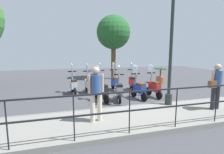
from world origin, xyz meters
name	(u,v)px	position (x,y,z in m)	size (l,w,h in m)	color
ground_plane	(123,95)	(0.00, 0.00, 0.00)	(28.00, 28.00, 0.00)	#424247
promenade_walkway	(155,116)	(-3.15, 0.00, 0.07)	(2.20, 20.00, 0.15)	gray
fence_railing	(177,100)	(-4.20, 0.00, 0.90)	(0.04, 16.03, 1.07)	black
lamp_post_near	(171,51)	(-2.40, -0.99, 2.16)	(0.26, 0.90, 4.53)	#232D28
pedestrian_with_bag	(216,83)	(-3.34, -2.21, 1.08)	(0.35, 0.64, 1.59)	#28282D
pedestrian_distant	(96,90)	(-3.23, 1.97, 1.08)	(0.38, 0.48, 1.59)	beige
tree_distant	(113,33)	(5.22, -1.08, 3.57)	(2.61, 2.61, 4.92)	brown
potted_palm	(160,77)	(2.39, -3.57, 0.45)	(1.06, 0.66, 1.05)	#9E5B3D
scooter_near_0	(154,87)	(-0.77, -1.30, 0.48)	(1.23, 0.44, 1.54)	black
scooter_near_1	(139,89)	(-0.89, -0.46, 0.48)	(1.23, 0.47, 1.54)	black
scooter_near_2	(119,90)	(-0.90, 0.49, 0.48)	(1.21, 0.52, 1.54)	black
scooter_near_3	(101,90)	(-0.77, 1.26, 0.48)	(1.21, 0.53, 1.54)	black
scooter_far_0	(132,82)	(0.86, -0.85, 0.48)	(1.22, 0.51, 1.54)	black
scooter_far_1	(115,82)	(1.06, 0.07, 0.48)	(1.23, 0.44, 1.54)	black
scooter_far_2	(101,83)	(0.95, 0.90, 0.48)	(1.23, 0.44, 1.54)	black
scooter_far_3	(89,84)	(0.83, 1.55, 0.48)	(1.23, 0.46, 1.54)	black
scooter_far_4	(73,85)	(0.91, 2.34, 0.48)	(1.23, 0.44, 1.54)	black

